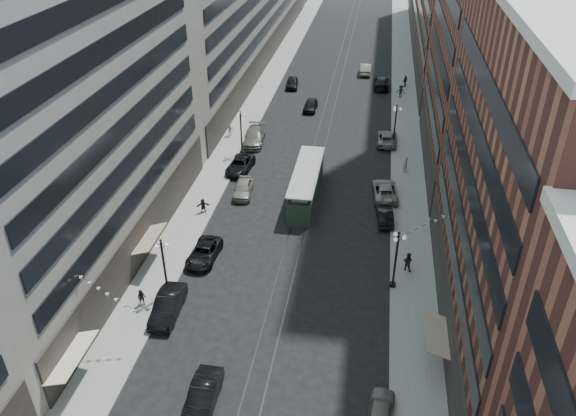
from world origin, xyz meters
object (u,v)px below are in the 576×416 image
Objects in this scene: car_extra_1 at (168,305)px; car_4 at (380,412)px; car_11 at (387,138)px; pedestrian_8 at (405,164)px; car_14 at (365,69)px; lamppost_sw_mid at (241,131)px; car_13 at (310,105)px; car_extra_0 at (243,188)px; lamppost_se_mid at (395,124)px; car_12 at (381,82)px; car_2 at (204,253)px; pedestrian_extra_0 at (405,81)px; pedestrian_9 at (401,91)px; car_7 at (240,165)px; car_8 at (254,137)px; lamppost_se_far at (396,258)px; pedestrian_2 at (142,298)px; pedestrian_6 at (230,130)px; pedestrian_7 at (408,262)px; car_10 at (385,216)px; car_9 at (292,83)px; lamppost_sw_far at (164,266)px; pedestrian_5 at (203,205)px; car_extra_2 at (385,190)px; streetcar at (306,185)px; car_5 at (203,397)px.

car_4 is at bearing -25.92° from car_extra_1.
car_11 is 7.89m from pedestrian_8.
car_14 is at bearing -80.54° from car_4.
lamppost_sw_mid is 1.04× the size of car_11.
pedestrian_8 is at bearing -51.73° from car_13.
car_extra_0 is (-15.20, -15.64, 0.05)m from car_11.
car_12 is at bearing 94.89° from lamppost_se_mid.
car_11 is (16.05, 27.61, 0.04)m from car_2.
car_11 is at bearing 97.50° from car_14.
pedestrian_extra_0 reaches higher than car_11.
car_7 is at bearing -119.14° from pedestrian_9.
car_4 is 0.78× the size of car_11.
lamppost_se_far is at bearing -61.28° from car_8.
pedestrian_6 reaches higher than pedestrian_2.
car_11 is at bearing 62.24° from car_extra_1.
pedestrian_7 is at bearing -37.90° from car_extra_0.
car_7 reaches higher than car_4.
car_7 is 18.82m from car_10.
car_14 is 2.80× the size of pedestrian_extra_0.
car_9 is 2.37× the size of pedestrian_8.
pedestrian_7 is (18.08, 1.09, 0.36)m from car_2.
lamppost_se_far is 0.91× the size of car_8.
car_9 is 2.70× the size of pedestrian_6.
lamppost_sw_far is 3.70× the size of pedestrian_2.
pedestrian_extra_0 reaches higher than car_extra_0.
car_4 is at bearing -81.14° from car_9.
car_extra_1 is (-1.60, -54.21, 0.08)m from car_9.
car_extra_1 is (0.00, -24.83, 0.11)m from car_7.
lamppost_sw_mid is at bearing -125.07° from pedestrian_9.
pedestrian_extra_0 reaches higher than car_14.
pedestrian_6 reaches higher than car_8.
car_13 reaches higher than car_4.
car_extra_1 is at bearing -17.45° from car_4.
lamppost_se_mid is at bearing 90.00° from lamppost_se_far.
lamppost_sw_far is 2.97× the size of pedestrian_extra_0.
pedestrian_2 is at bearing 75.85° from car_14.
car_11 is (16.80, 10.26, -0.00)m from car_7.
lamppost_se_far reaches higher than car_4.
pedestrian_5 is 19.32m from car_extra_2.
streetcar reaches higher than pedestrian_8.
pedestrian_extra_0 is at bearing -171.13° from car_12.
pedestrian_6 reaches higher than car_extra_2.
lamppost_se_mid is 20.05m from car_7.
car_extra_2 is (16.69, -11.22, -0.11)m from car_8.
pedestrian_6 is 23.79m from car_extra_2.
lamppost_sw_far is 3.69× the size of pedestrian_5.
car_8 is 23.38m from car_10.
car_5 is 0.95× the size of car_extra_1.
pedestrian_9 is (1.89, 59.33, 0.41)m from car_4.
pedestrian_7 is 43.37m from pedestrian_9.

